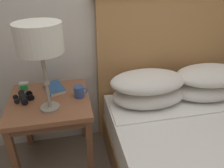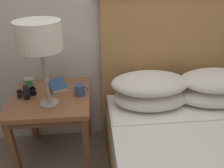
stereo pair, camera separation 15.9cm
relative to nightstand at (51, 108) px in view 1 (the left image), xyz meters
The scene contains 7 objects.
nightstand is the anchor object (origin of this frame).
bed 1.17m from the nightstand, 26.80° to the right, with size 1.31×1.83×1.32m.
table_lamp 0.57m from the nightstand, 83.96° to the right, with size 0.28×0.28×0.58m.
book_on_nightstand 0.17m from the nightstand, 75.66° to the left, with size 0.18×0.24×0.03m.
binoculars_pair 0.21m from the nightstand, behind, with size 0.15×0.16×0.05m.
coffee_mug 0.25m from the nightstand, ahead, with size 0.10×0.08×0.08m.
alarm_clock 0.29m from the nightstand, 136.39° to the left, with size 0.07×0.05×0.06m.
Camera 1 is at (-0.48, -0.74, 1.46)m, focal length 35.00 mm.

